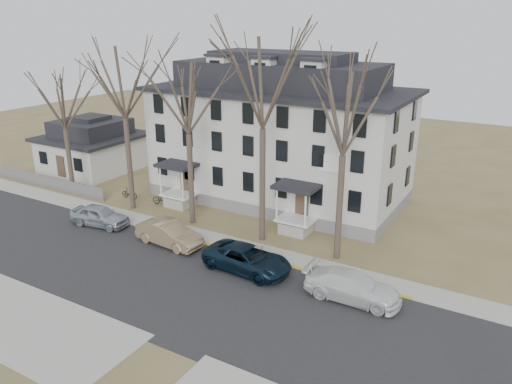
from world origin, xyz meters
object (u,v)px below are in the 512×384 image
Objects in this scene: tree_mid_left at (187,94)px; car_tan at (169,234)px; car_white at (353,287)px; bicycle_right at (129,194)px; bicycle_left at (163,200)px; car_silver at (100,216)px; car_navy at (247,259)px; small_house at (93,147)px; tree_center at (263,77)px; tree_bungalow at (62,100)px; boarding_house at (280,136)px; tree_far_left at (122,78)px; tree_mid_right at (345,108)px.

tree_mid_left is 2.60× the size of car_tan.
car_white is 3.34× the size of bicycle_right.
car_silver is at bearing 159.93° from bicycle_left.
car_navy is at bearing -124.36° from bicycle_left.
small_house reaches higher than bicycle_left.
tree_center is at bearing -47.05° from car_tan.
tree_bungalow reaches higher than bicycle_left.
bicycle_right is (5.31, 1.38, -7.64)m from tree_bungalow.
bicycle_left is 3.47m from bicycle_right.
boarding_house reaches higher than bicycle_left.
car_silver is (11.50, -10.14, -1.48)m from small_house.
boarding_house is 1.52× the size of tree_far_left.
boarding_house is at bearing 40.25° from car_white.
tree_far_left reaches higher than tree_bungalow.
tree_center reaches higher than car_white.
car_white is at bearing -17.02° from tree_mid_left.
tree_far_left is 2.59× the size of car_white.
small_house reaches higher than car_silver.
car_navy is (24.46, -10.60, -1.48)m from small_house.
tree_center is at bearing 0.00° from tree_far_left.
small_house is 26.70m from car_navy.
tree_center is 1.36× the size of tree_bungalow.
car_white is at bearing -59.04° from tree_mid_right.
car_white is at bearing -48.35° from boarding_house.
bicycle_right is (9.31, -4.81, -1.77)m from small_house.
boarding_house is 10.91m from bicycle_left.
tree_mid_right is (8.50, -8.15, 4.22)m from boarding_house.
tree_far_left reaches higher than car_tan.
bicycle_right is (-1.69, 1.38, -9.87)m from tree_far_left.
car_white is at bearing -98.88° from car_silver.
car_navy is (-4.04, -4.40, -8.83)m from tree_mid_right.
bicycle_right is at bearing 175.88° from tree_mid_right.
tree_mid_left is at bearing 71.59° from car_white.
tree_mid_right reaches higher than car_tan.
small_house is 25.41m from tree_center.
car_silver is at bearing -41.41° from small_house.
tree_center is 15.95m from car_silver.
tree_bungalow is (4.00, -6.20, 5.87)m from small_house.
boarding_house is 3.93× the size of car_white.
car_navy is at bearing -132.55° from tree_mid_right.
boarding_house is 13.09m from car_tan.
tree_center reaches higher than bicycle_left.
tree_mid_left and tree_mid_right have the same top height.
car_silver is 19.59m from car_white.
small_house is at bearing 64.96° from car_tan.
tree_mid_left is at bearing -20.03° from small_house.
car_tan is 2.56× the size of bicycle_left.
tree_mid_right reaches higher than small_house.
tree_center reaches higher than small_house.
small_house is 1.78× the size of car_tan.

